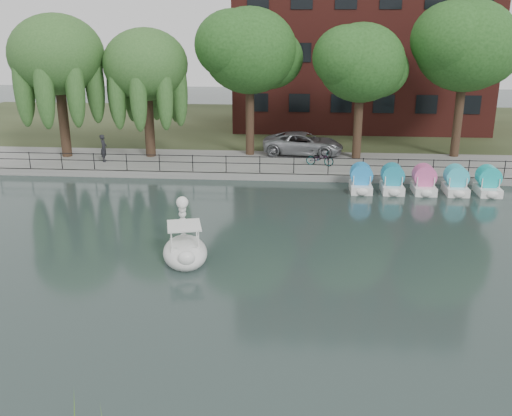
# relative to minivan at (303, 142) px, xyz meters

# --- Properties ---
(ground_plane) EXTENTS (120.00, 120.00, 0.00)m
(ground_plane) POSITION_rel_minivan_xyz_m (-2.54, -18.22, -1.24)
(ground_plane) COLOR #384A47
(promenade) EXTENTS (40.00, 6.00, 0.40)m
(promenade) POSITION_rel_minivan_xyz_m (-2.54, -2.22, -1.04)
(promenade) COLOR gray
(promenade) RESTS_ON ground_plane
(kerb) EXTENTS (40.00, 0.25, 0.40)m
(kerb) POSITION_rel_minivan_xyz_m (-2.54, -5.17, -1.04)
(kerb) COLOR gray
(kerb) RESTS_ON ground_plane
(land_strip) EXTENTS (60.00, 22.00, 0.36)m
(land_strip) POSITION_rel_minivan_xyz_m (-2.54, 11.78, -1.06)
(land_strip) COLOR #47512D
(land_strip) RESTS_ON ground_plane
(railing) EXTENTS (32.00, 0.05, 1.00)m
(railing) POSITION_rel_minivan_xyz_m (-2.54, -4.97, -0.10)
(railing) COLOR black
(railing) RESTS_ON promenade
(apartment_building) EXTENTS (20.00, 10.07, 18.00)m
(apartment_building) POSITION_rel_minivan_xyz_m (4.46, 11.75, 8.12)
(apartment_building) COLOR #4C1E16
(apartment_building) RESTS_ON land_strip
(willow_left) EXTENTS (5.88, 5.88, 9.01)m
(willow_left) POSITION_rel_minivan_xyz_m (-15.54, -1.72, 5.63)
(willow_left) COLOR #473323
(willow_left) RESTS_ON promenade
(willow_mid) EXTENTS (5.32, 5.32, 8.15)m
(willow_mid) POSITION_rel_minivan_xyz_m (-10.04, -1.22, 5.00)
(willow_mid) COLOR #473323
(willow_mid) RESTS_ON promenade
(broadleaf_center) EXTENTS (6.00, 6.00, 9.25)m
(broadleaf_center) POSITION_rel_minivan_xyz_m (-3.54, -0.22, 5.82)
(broadleaf_center) COLOR #473323
(broadleaf_center) RESTS_ON promenade
(broadleaf_right) EXTENTS (5.40, 5.40, 8.32)m
(broadleaf_right) POSITION_rel_minivan_xyz_m (3.46, -0.72, 5.14)
(broadleaf_right) COLOR #473323
(broadleaf_right) RESTS_ON promenade
(broadleaf_far) EXTENTS (6.30, 6.30, 9.71)m
(broadleaf_far) POSITION_rel_minivan_xyz_m (9.96, 0.28, 6.15)
(broadleaf_far) COLOR #473323
(broadleaf_far) RESTS_ON promenade
(minivan) EXTENTS (3.37, 6.31, 1.69)m
(minivan) POSITION_rel_minivan_xyz_m (0.00, 0.00, 0.00)
(minivan) COLOR gray
(minivan) RESTS_ON promenade
(bicycle) EXTENTS (0.98, 1.81, 1.00)m
(bicycle) POSITION_rel_minivan_xyz_m (1.03, -2.97, -0.34)
(bicycle) COLOR gray
(bicycle) RESTS_ON promenade
(pedestrian) EXTENTS (0.57, 0.77, 1.98)m
(pedestrian) POSITION_rel_minivan_xyz_m (-12.59, -2.97, 0.15)
(pedestrian) COLOR black
(pedestrian) RESTS_ON promenade
(swan_boat) EXTENTS (2.35, 3.09, 2.34)m
(swan_boat) POSITION_rel_minivan_xyz_m (-4.64, -16.95, -0.73)
(swan_boat) COLOR white
(swan_boat) RESTS_ON ground_plane
(pedal_boat_row) EXTENTS (7.95, 1.70, 1.40)m
(pedal_boat_row) POSITION_rel_minivan_xyz_m (6.57, -6.95, -0.64)
(pedal_boat_row) COLOR white
(pedal_boat_row) RESTS_ON ground_plane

